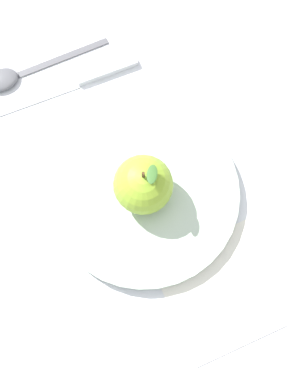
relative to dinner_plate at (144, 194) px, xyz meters
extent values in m
plane|color=silver|center=(-0.03, 0.02, -0.01)|extent=(2.40, 2.40, 0.00)
cylinder|color=#B2C6B2|center=(0.00, 0.00, 0.00)|extent=(0.24, 0.24, 0.02)
torus|color=#B2C6B2|center=(0.00, 0.00, 0.00)|extent=(0.24, 0.24, 0.01)
sphere|color=#8CB22D|center=(0.00, 0.00, 0.04)|extent=(0.07, 0.07, 0.07)
cylinder|color=#4C3319|center=(0.00, 0.00, 0.09)|extent=(0.00, 0.00, 0.02)
ellipsoid|color=#386628|center=(0.01, 0.00, 0.09)|extent=(0.01, 0.02, 0.01)
cube|color=silver|center=(-0.16, 0.13, -0.01)|extent=(0.12, 0.07, 0.00)
cube|color=silver|center=(-0.06, 0.18, -0.01)|extent=(0.09, 0.05, 0.01)
ellipsoid|color=#59595E|center=(-0.20, 0.15, -0.01)|extent=(0.06, 0.05, 0.01)
cube|color=#59595E|center=(-0.12, 0.19, -0.01)|extent=(0.12, 0.07, 0.01)
cube|color=silver|center=(0.11, -0.12, -0.01)|extent=(0.19, 0.19, 0.00)
camera|label=1|loc=(0.01, -0.16, 0.63)|focal=47.79mm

